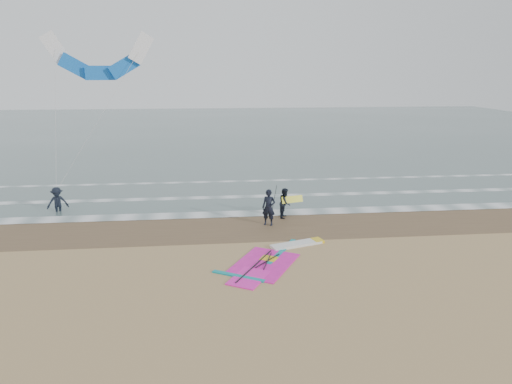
{
  "coord_description": "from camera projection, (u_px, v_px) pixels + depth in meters",
  "views": [
    {
      "loc": [
        -3.43,
        -17.69,
        8.27
      ],
      "look_at": [
        -1.1,
        5.0,
        2.2
      ],
      "focal_mm": 32.0,
      "sensor_mm": 36.0,
      "label": 1
    }
  ],
  "objects": [
    {
      "name": "wet_sand_band",
      "position": [
        274.0,
        225.0,
        25.24
      ],
      "size": [
        120.0,
        5.0,
        0.01
      ],
      "primitive_type": "cube",
      "color": "brown",
      "rests_on": "ground"
    },
    {
      "name": "surf_kite",
      "position": [
        99.0,
        61.0,
        28.7
      ],
      "size": [
        6.92,
        3.65,
        9.4
      ],
      "color": "white",
      "rests_on": "ground"
    },
    {
      "name": "ground",
      "position": [
        293.0,
        271.0,
        19.47
      ],
      "size": [
        120.0,
        120.0,
        0.0
      ],
      "primitive_type": "plane",
      "color": "tan",
      "rests_on": "ground"
    },
    {
      "name": "held_pole",
      "position": [
        274.0,
        199.0,
        24.91
      ],
      "size": [
        0.17,
        0.86,
        1.82
      ],
      "color": "black",
      "rests_on": "ground"
    },
    {
      "name": "sea_water",
      "position": [
        233.0,
        130.0,
        65.61
      ],
      "size": [
        120.0,
        80.0,
        0.02
      ],
      "primitive_type": "cube",
      "color": "#47605E",
      "rests_on": "ground"
    },
    {
      "name": "foam_waterline",
      "position": [
        264.0,
        202.0,
        29.5
      ],
      "size": [
        120.0,
        9.15,
        0.02
      ],
      "color": "white",
      "rests_on": "ground"
    },
    {
      "name": "windsurf_rig",
      "position": [
        274.0,
        258.0,
        20.69
      ],
      "size": [
        5.6,
        5.3,
        0.13
      ],
      "color": "white",
      "rests_on": "ground"
    },
    {
      "name": "person_walking",
      "position": [
        285.0,
        203.0,
        26.39
      ],
      "size": [
        0.91,
        1.02,
        1.74
      ],
      "primitive_type": "imported",
      "rotation": [
        0.0,
        0.0,
        1.21
      ],
      "color": "black",
      "rests_on": "ground"
    },
    {
      "name": "carried_kiteboard",
      "position": [
        292.0,
        199.0,
        26.28
      ],
      "size": [
        1.3,
        0.51,
        0.39
      ],
      "color": "yellow",
      "rests_on": "ground"
    },
    {
      "name": "person_standing",
      "position": [
        269.0,
        208.0,
        25.0
      ],
      "size": [
        0.87,
        0.73,
        2.03
      ],
      "primitive_type": "imported",
      "rotation": [
        0.0,
        0.0,
        -0.38
      ],
      "color": "black",
      "rests_on": "ground"
    },
    {
      "name": "person_wading",
      "position": [
        57.0,
        197.0,
        27.34
      ],
      "size": [
        1.37,
        1.01,
        1.9
      ],
      "primitive_type": "imported",
      "rotation": [
        0.0,
        0.0,
        0.28
      ],
      "color": "black",
      "rests_on": "ground"
    }
  ]
}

